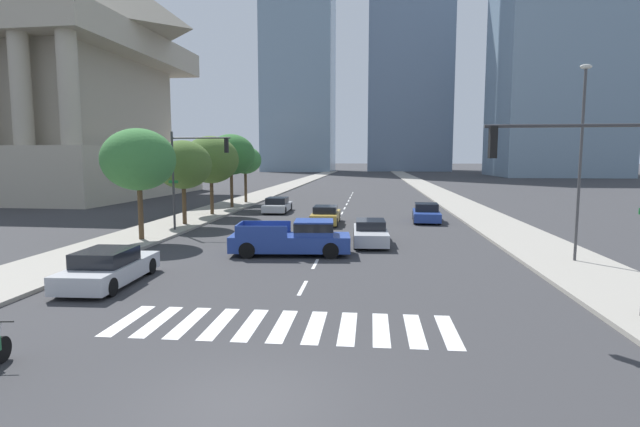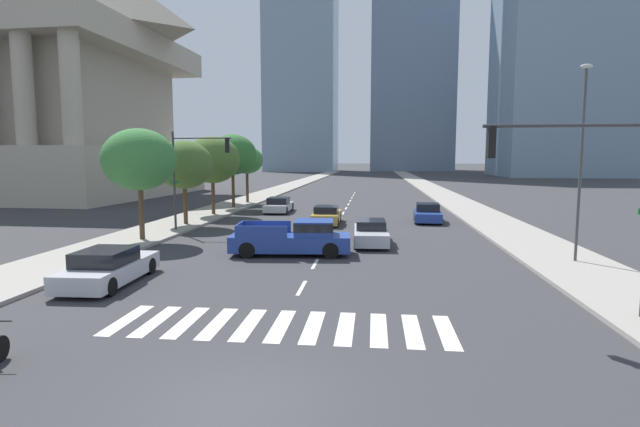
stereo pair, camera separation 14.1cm
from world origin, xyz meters
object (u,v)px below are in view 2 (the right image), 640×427
at_px(street_tree_fifth, 247,160).
at_px(pickup_truck, 296,238).
at_px(street_tree_fourth, 233,155).
at_px(sedan_silver_2, 279,205).
at_px(sedan_silver_1, 371,233).
at_px(street_tree_nearest, 139,160).
at_px(sedan_gold_3, 327,216).
at_px(sedan_blue_4, 427,214).
at_px(sedan_silver_0, 108,268).
at_px(street_lamp_east, 582,150).
at_px(street_tree_third, 212,160).
at_px(traffic_signal_near, 586,176).
at_px(street_tree_second, 184,165).
at_px(traffic_signal_far, 194,164).

bearing_deg(street_tree_fifth, pickup_truck, -70.48).
bearing_deg(street_tree_fourth, sedan_silver_2, -27.13).
distance_m(sedan_silver_1, street_tree_nearest, 13.22).
height_order(sedan_silver_1, sedan_gold_3, sedan_gold_3).
bearing_deg(sedan_blue_4, sedan_silver_0, -31.93).
relative_size(street_lamp_east, street_tree_fourth, 1.27).
bearing_deg(street_tree_third, sedan_blue_4, -6.35).
relative_size(sedan_silver_1, street_tree_nearest, 0.78).
relative_size(sedan_gold_3, sedan_blue_4, 1.07).
relative_size(sedan_silver_1, sedan_silver_2, 0.99).
bearing_deg(street_tree_nearest, street_tree_fifth, 90.00).
height_order(sedan_silver_2, sedan_blue_4, sedan_blue_4).
bearing_deg(pickup_truck, sedan_silver_1, 39.46).
bearing_deg(sedan_blue_4, sedan_silver_2, -109.81).
bearing_deg(sedan_silver_2, pickup_truck, -167.29).
bearing_deg(traffic_signal_near, street_tree_nearest, -31.15).
distance_m(street_tree_third, street_tree_fifth, 10.66).
height_order(street_tree_nearest, street_tree_second, street_tree_nearest).
bearing_deg(street_tree_second, sedan_blue_4, 13.46).
bearing_deg(street_tree_fifth, sedan_silver_1, -60.40).
bearing_deg(traffic_signal_near, street_tree_fifth, -61.38).
height_order(sedan_gold_3, street_tree_fifth, street_tree_fifth).
bearing_deg(sedan_silver_2, traffic_signal_near, -153.31).
xyz_separation_m(traffic_signal_near, street_tree_fifth, (-18.61, 34.11, 0.26)).
xyz_separation_m(pickup_truck, sedan_silver_1, (3.52, 3.43, -0.22)).
relative_size(traffic_signal_near, traffic_signal_far, 0.95).
bearing_deg(street_lamp_east, sedan_silver_2, 131.68).
xyz_separation_m(street_tree_second, street_tree_fifth, (0.00, 16.50, 0.23)).
xyz_separation_m(sedan_silver_0, street_lamp_east, (18.48, 5.43, 4.34)).
bearing_deg(street_tree_nearest, traffic_signal_near, -31.15).
relative_size(sedan_silver_0, sedan_silver_1, 1.02).
bearing_deg(sedan_blue_4, traffic_signal_near, 8.48).
distance_m(sedan_silver_2, street_tree_second, 10.82).
height_order(traffic_signal_near, street_tree_fourth, street_tree_fourth).
xyz_separation_m(traffic_signal_near, street_tree_nearest, (-18.61, 11.25, 0.41)).
relative_size(pickup_truck, traffic_signal_near, 1.01).
bearing_deg(street_tree_nearest, street_tree_third, 90.00).
height_order(traffic_signal_far, street_tree_nearest, traffic_signal_far).
bearing_deg(street_lamp_east, sedan_silver_0, -163.62).
xyz_separation_m(sedan_gold_3, street_tree_second, (-9.48, -1.96, 3.56)).
relative_size(sedan_silver_0, street_tree_fifth, 0.85).
xyz_separation_m(pickup_truck, street_tree_fourth, (-9.08, 20.60, 4.10)).
xyz_separation_m(street_lamp_east, street_tree_third, (-21.53, 15.68, -0.48)).
xyz_separation_m(pickup_truck, traffic_signal_far, (-7.36, 6.42, 3.46)).
bearing_deg(street_tree_fifth, sedan_silver_2, -57.72).
distance_m(traffic_signal_near, street_tree_nearest, 21.75).
bearing_deg(pickup_truck, street_tree_fourth, 109.07).
distance_m(sedan_silver_1, street_lamp_east, 10.77).
distance_m(traffic_signal_near, street_tree_third, 29.94).
height_order(traffic_signal_far, street_lamp_east, street_lamp_east).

